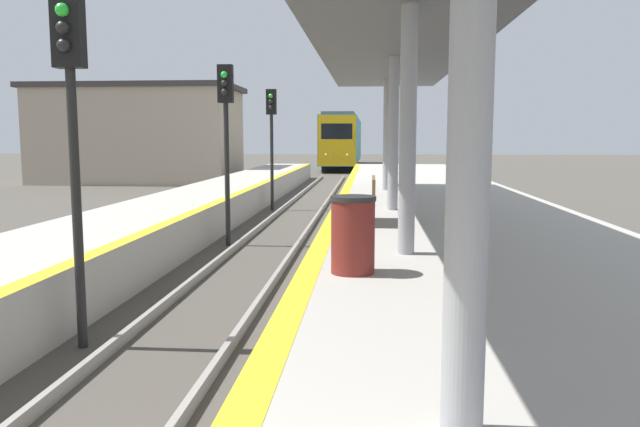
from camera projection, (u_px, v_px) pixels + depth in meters
train at (343, 141)px, 56.52m from camera, size 2.85×22.71×4.58m
signal_near at (71, 103)px, 7.52m from camera, size 0.36×0.31×4.37m
signal_mid at (226, 120)px, 14.97m from camera, size 0.36×0.31×4.37m
signal_far at (271, 126)px, 22.45m from camera, size 0.36×0.31×4.37m
station_canopy at (400, 37)px, 11.64m from camera, size 3.47×22.77×3.79m
trash_bin at (353, 235)px, 7.87m from camera, size 0.58×0.58×0.98m
bench at (367, 199)px, 12.57m from camera, size 0.44×1.57×0.92m
station_building at (139, 134)px, 36.96m from camera, size 11.84×6.38×5.69m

